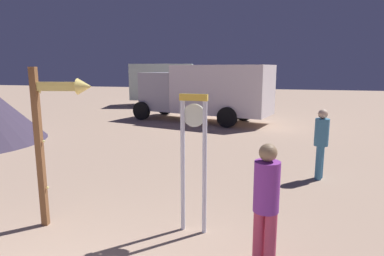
# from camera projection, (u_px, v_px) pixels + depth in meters

# --- Properties ---
(standing_clock) EXTENTS (0.43, 0.11, 2.19)m
(standing_clock) POSITION_uv_depth(u_px,v_px,m) (194.00, 151.00, 5.03)
(standing_clock) COLOR white
(standing_clock) RESTS_ON ground_plane
(arrow_sign) EXTENTS (0.97, 0.36, 2.59)m
(arrow_sign) POSITION_uv_depth(u_px,v_px,m) (55.00, 123.00, 5.14)
(arrow_sign) COLOR brown
(arrow_sign) RESTS_ON ground_plane
(person_near_clock) EXTENTS (0.32, 0.32, 1.67)m
(person_near_clock) POSITION_uv_depth(u_px,v_px,m) (266.00, 201.00, 4.07)
(person_near_clock) COLOR #C94060
(person_near_clock) RESTS_ON ground_plane
(person_distant) EXTENTS (0.32, 0.32, 1.65)m
(person_distant) POSITION_uv_depth(u_px,v_px,m) (321.00, 140.00, 7.57)
(person_distant) COLOR teal
(person_distant) RESTS_ON ground_plane
(box_truck_near) EXTENTS (6.97, 3.79, 2.71)m
(box_truck_near) POSITION_uv_depth(u_px,v_px,m) (206.00, 90.00, 15.80)
(box_truck_near) COLOR white
(box_truck_near) RESTS_ON ground_plane
(box_truck_far) EXTENTS (6.47, 3.75, 2.85)m
(box_truck_far) POSITION_uv_depth(u_px,v_px,m) (173.00, 83.00, 22.71)
(box_truck_far) COLOR silver
(box_truck_far) RESTS_ON ground_plane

